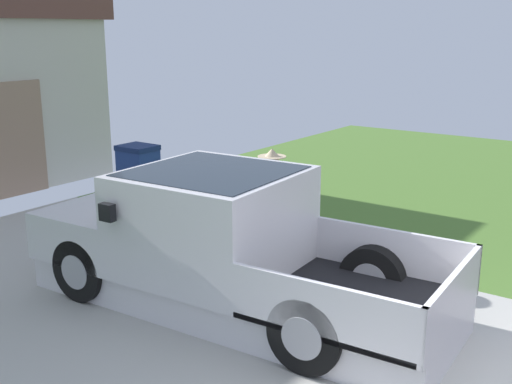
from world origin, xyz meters
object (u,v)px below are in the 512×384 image
at_px(handbag, 294,255).
at_px(wheeled_trash_bin, 139,170).
at_px(pickup_truck, 213,245).
at_px(person_with_hat, 272,201).

relative_size(handbag, wheeled_trash_bin, 0.40).
relative_size(pickup_truck, wheeled_trash_bin, 4.95).
distance_m(person_with_hat, wheeled_trash_bin, 4.39).
bearing_deg(pickup_truck, handbag, -8.29).
bearing_deg(person_with_hat, wheeled_trash_bin, -124.62).
bearing_deg(pickup_truck, wheeled_trash_bin, 52.72).
bearing_deg(handbag, wheeled_trash_bin, 73.96).
bearing_deg(wheeled_trash_bin, handbag, -106.04).
relative_size(pickup_truck, handbag, 12.48).
distance_m(pickup_truck, handbag, 1.76).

